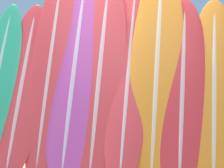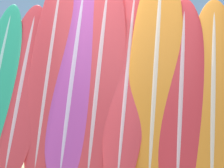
# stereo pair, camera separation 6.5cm
# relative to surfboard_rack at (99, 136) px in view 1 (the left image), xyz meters

# --- Properties ---
(ocean_water) EXTENTS (120.00, 60.00, 0.01)m
(ocean_water) POSITION_rel_surfboard_rack_xyz_m (0.24, 38.86, -0.47)
(ocean_water) COLOR teal
(ocean_water) RESTS_ON ground_plane
(surfboard_rack) EXTENTS (2.74, 0.04, 0.87)m
(surfboard_rack) POSITION_rel_surfboard_rack_xyz_m (0.00, 0.00, 0.00)
(surfboard_rack) COLOR slate
(surfboard_rack) RESTS_ON ground_plane
(surfboard_slot_1) EXTENTS (0.56, 1.12, 1.92)m
(surfboard_slot_1) POSITION_rel_surfboard_rack_xyz_m (-0.90, 0.04, 0.49)
(surfboard_slot_1) COLOR red
(surfboard_slot_1) RESTS_ON ground_plane
(surfboard_slot_2) EXTENTS (0.48, 1.22, 2.39)m
(surfboard_slot_2) POSITION_rel_surfboard_rack_xyz_m (-0.59, 0.13, 0.72)
(surfboard_slot_2) COLOR red
(surfboard_slot_2) RESTS_ON ground_plane
(surfboard_slot_3) EXTENTS (0.59, 1.23, 2.26)m
(surfboard_slot_3) POSITION_rel_surfboard_rack_xyz_m (-0.30, 0.11, 0.66)
(surfboard_slot_3) COLOR #B23D8E
(surfboard_slot_3) RESTS_ON ground_plane
(surfboard_slot_4) EXTENTS (0.58, 1.19, 2.26)m
(surfboard_slot_4) POSITION_rel_surfboard_rack_xyz_m (-0.01, 0.11, 0.66)
(surfboard_slot_4) COLOR red
(surfboard_slot_4) RESTS_ON ground_plane
(surfboard_slot_5) EXTENTS (0.48, 1.33, 2.24)m
(surfboard_slot_5) POSITION_rel_surfboard_rack_xyz_m (0.31, 0.12, 0.65)
(surfboard_slot_5) COLOR red
(surfboard_slot_5) RESTS_ON ground_plane
(surfboard_slot_6) EXTENTS (0.58, 1.21, 2.43)m
(surfboard_slot_6) POSITION_rel_surfboard_rack_xyz_m (0.61, 0.14, 0.74)
(surfboard_slot_6) COLOR orange
(surfboard_slot_6) RESTS_ON ground_plane
(surfboard_slot_7) EXTENTS (0.52, 1.06, 1.98)m
(surfboard_slot_7) POSITION_rel_surfboard_rack_xyz_m (0.89, 0.04, 0.52)
(surfboard_slot_7) COLOR red
(surfboard_slot_7) RESTS_ON ground_plane
(surfboard_slot_8) EXTENTS (0.55, 1.06, 1.97)m
(surfboard_slot_8) POSITION_rel_surfboard_rack_xyz_m (1.20, 0.04, 0.51)
(surfboard_slot_8) COLOR orange
(surfboard_slot_8) RESTS_ON ground_plane
(person_near_water) EXTENTS (0.29, 0.27, 1.72)m
(person_near_water) POSITION_rel_surfboard_rack_xyz_m (-1.56, 8.08, 0.46)
(person_near_water) COLOR beige
(person_near_water) RESTS_ON ground_plane
(person_mid_beach) EXTENTS (0.30, 0.28, 1.75)m
(person_mid_beach) POSITION_rel_surfboard_rack_xyz_m (-2.08, 7.33, 0.48)
(person_mid_beach) COLOR #A87A5B
(person_mid_beach) RESTS_ON ground_plane
(person_far_left) EXTENTS (0.26, 0.26, 1.56)m
(person_far_left) POSITION_rel_surfboard_rack_xyz_m (-0.77, 7.42, 0.38)
(person_far_left) COLOR #846047
(person_far_left) RESTS_ON ground_plane
(person_far_right) EXTENTS (0.26, 0.30, 1.74)m
(person_far_right) POSITION_rel_surfboard_rack_xyz_m (-1.69, 2.58, 0.48)
(person_far_right) COLOR beige
(person_far_right) RESTS_ON ground_plane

